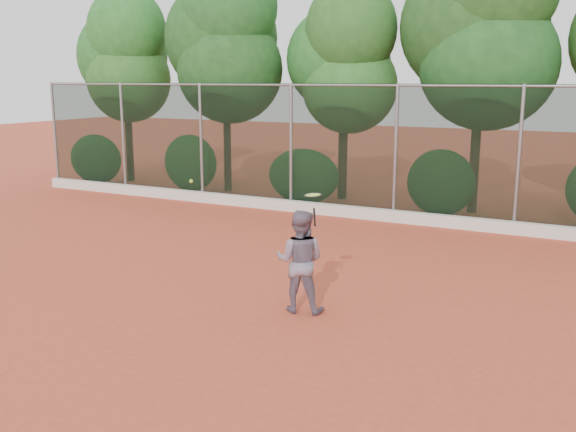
% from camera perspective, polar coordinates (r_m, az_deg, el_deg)
% --- Properties ---
extents(ground, '(80.00, 80.00, 0.00)m').
position_cam_1_polar(ground, '(10.75, -2.46, -7.53)').
color(ground, '#C1472D').
rests_on(ground, ground).
extents(concrete_curb, '(24.00, 0.20, 0.30)m').
position_cam_1_polar(concrete_curb, '(16.76, 9.16, 0.02)').
color(concrete_curb, silver).
rests_on(concrete_curb, ground).
extents(tennis_player, '(0.91, 0.78, 1.63)m').
position_cam_1_polar(tennis_player, '(10.05, 1.08, -4.03)').
color(tennis_player, slate).
rests_on(tennis_player, ground).
extents(chainlink_fence, '(24.09, 0.09, 3.50)m').
position_cam_1_polar(chainlink_fence, '(16.66, 9.55, 5.89)').
color(chainlink_fence, black).
rests_on(chainlink_fence, ground).
extents(foliage_backdrop, '(23.70, 3.63, 7.55)m').
position_cam_1_polar(foliage_backdrop, '(18.64, 10.11, 14.34)').
color(foliage_backdrop, '#3E2717').
rests_on(foliage_backdrop, ground).
extents(tennis_racket, '(0.37, 0.37, 0.52)m').
position_cam_1_polar(tennis_racket, '(9.67, 2.25, 1.63)').
color(tennis_racket, black).
rests_on(tennis_racket, ground).
extents(tennis_ball_in_flight, '(0.07, 0.07, 0.07)m').
position_cam_1_polar(tennis_ball_in_flight, '(11.20, -8.61, 3.08)').
color(tennis_ball_in_flight, '#BECF2F').
rests_on(tennis_ball_in_flight, ground).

